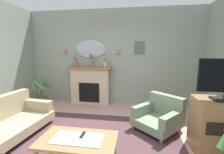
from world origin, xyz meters
TOP-DOWN VIEW (x-y plane):
  - floor at (0.00, 0.00)m, footprint 6.28×5.90m
  - wall_back at (0.00, 2.50)m, footprint 6.28×0.10m
  - patterned_rug at (0.00, 0.20)m, footprint 3.20×2.40m
  - fireplace at (-0.69, 2.28)m, footprint 1.36×0.36m
  - mantel_vase_left at (-1.14, 2.25)m, footprint 0.13×0.13m
  - mantel_vase_centre at (-0.64, 2.25)m, footprint 0.11×0.11m
  - mantel_vase_right at (-0.19, 2.25)m, footprint 0.10×0.10m
  - wall_mirror at (-0.69, 2.42)m, footprint 0.96×0.06m
  - wall_sconce_left at (-1.54, 2.37)m, footprint 0.14×0.14m
  - wall_sconce_right at (0.16, 2.37)m, footprint 0.14×0.14m
  - framed_picture at (0.81, 2.43)m, footprint 0.28×0.03m
  - coffee_table at (-0.08, -0.38)m, footprint 1.10×0.60m
  - tv_remote at (-0.03, -0.30)m, footprint 0.04×0.16m
  - floral_couch at (-1.75, 0.09)m, footprint 1.02×1.79m
  - armchair_beside_couch at (1.24, 0.92)m, footprint 1.14×1.14m
  - tv_cabinet at (2.09, 0.28)m, footprint 0.80×0.57m
  - potted_plant_tall_palm at (-2.04, 1.75)m, footprint 0.53×0.57m

SIDE VIEW (x-z plane):
  - floor at x=0.00m, z-range -0.10..0.00m
  - patterned_rug at x=0.00m, z-range 0.00..0.01m
  - armchair_beside_couch at x=1.24m, z-range -0.05..0.66m
  - floral_couch at x=-1.75m, z-range -0.06..0.70m
  - coffee_table at x=-0.08m, z-range 0.16..0.61m
  - tv_cabinet at x=2.09m, z-range 0.00..0.90m
  - potted_plant_tall_palm at x=-2.04m, z-range -0.02..0.92m
  - tv_remote at x=-0.03m, z-range 0.44..0.46m
  - fireplace at x=-0.69m, z-range -0.01..1.15m
  - mantel_vase_left at x=-1.14m, z-range 1.14..1.51m
  - mantel_vase_right at x=-0.19m, z-range 1.16..1.49m
  - mantel_vase_centre at x=-0.64m, z-range 1.15..1.59m
  - wall_back at x=0.00m, z-range 0.00..2.90m
  - wall_sconce_left at x=-1.54m, z-range 1.59..1.73m
  - wall_sconce_right at x=0.16m, z-range 1.59..1.73m
  - wall_mirror at x=-0.69m, z-range 1.43..1.99m
  - framed_picture at x=0.81m, z-range 1.57..1.93m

